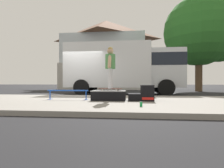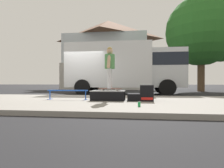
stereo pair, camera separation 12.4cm
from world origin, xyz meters
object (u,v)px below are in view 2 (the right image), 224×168
object	(u,v)px
street_tree_main	(205,33)
kicker_ramp	(143,94)
skate_box	(108,95)
box_truck	(125,67)
grind_rail	(68,92)
skateboard	(110,89)
skater_kid	(110,64)
soda_can	(139,104)

from	to	relation	value
street_tree_main	kicker_ramp	bearing A→B (deg)	-119.05
skate_box	box_truck	world-z (taller)	box_truck
kicker_ramp	grind_rail	world-z (taller)	kicker_ramp
grind_rail	box_truck	distance (m)	5.57
skateboard	skater_kid	xyz separation A→B (m)	(0.00, -0.00, 0.84)
box_truck	kicker_ramp	bearing A→B (deg)	-80.66
kicker_ramp	skateboard	xyz separation A→B (m)	(-1.09, 0.00, 0.17)
skate_box	box_truck	size ratio (longest dim) A/B	0.16
skate_box	skater_kid	bearing A→B (deg)	4.30
grind_rail	soda_can	xyz separation A→B (m)	(2.46, -1.66, -0.19)
skateboard	box_truck	distance (m)	5.33
grind_rail	skater_kid	xyz separation A→B (m)	(1.51, -0.07, 0.97)
skateboard	box_truck	xyz separation A→B (m)	(0.24, 5.19, 1.19)
skateboard	grind_rail	bearing A→B (deg)	177.27
skateboard	street_tree_main	world-z (taller)	street_tree_main
soda_can	skateboard	bearing A→B (deg)	120.97
grind_rail	skateboard	xyz separation A→B (m)	(1.51, -0.07, 0.13)
skate_box	grind_rail	xyz separation A→B (m)	(-1.46, 0.08, 0.08)
skateboard	street_tree_main	xyz separation A→B (m)	(6.57, 9.86, 4.33)
kicker_ramp	skater_kid	distance (m)	1.49
skate_box	soda_can	distance (m)	1.88
skate_box	box_truck	xyz separation A→B (m)	(0.29, 5.20, 1.40)
kicker_ramp	street_tree_main	xyz separation A→B (m)	(5.48, 9.87, 4.50)
skate_box	skateboard	xyz separation A→B (m)	(0.05, 0.00, 0.21)
skateboard	box_truck	size ratio (longest dim) A/B	0.12
soda_can	kicker_ramp	bearing A→B (deg)	84.91
grind_rail	soda_can	size ratio (longest dim) A/B	11.64
skateboard	skater_kid	size ratio (longest dim) A/B	0.57
street_tree_main	grind_rail	bearing A→B (deg)	-129.54
grind_rail	skate_box	bearing A→B (deg)	-2.96
skateboard	skater_kid	bearing A→B (deg)	-45.00
kicker_ramp	soda_can	bearing A→B (deg)	-95.09
skateboard	soda_can	xyz separation A→B (m)	(0.95, -1.59, -0.32)
skateboard	kicker_ramp	bearing A→B (deg)	-0.21
kicker_ramp	box_truck	size ratio (longest dim) A/B	0.12
skater_kid	box_truck	xyz separation A→B (m)	(0.24, 5.19, 0.36)
skate_box	grind_rail	size ratio (longest dim) A/B	0.78
skate_box	grind_rail	bearing A→B (deg)	177.04
grind_rail	soda_can	world-z (taller)	grind_rail
kicker_ramp	soda_can	size ratio (longest dim) A/B	6.53
street_tree_main	box_truck	bearing A→B (deg)	-143.59
skateboard	soda_can	distance (m)	1.88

